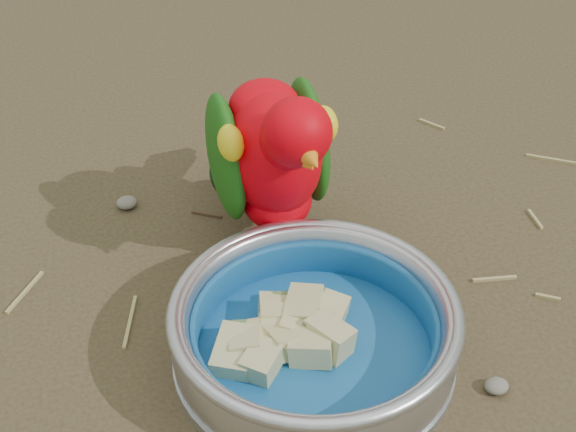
{
  "coord_description": "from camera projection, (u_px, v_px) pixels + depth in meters",
  "views": [
    {
      "loc": [
        -0.1,
        -0.43,
        0.54
      ],
      "look_at": [
        0.03,
        0.16,
        0.08
      ],
      "focal_mm": 55.0,
      "sensor_mm": 36.0,
      "label": 1
    }
  ],
  "objects": [
    {
      "name": "ground",
      "position": [
        298.0,
        431.0,
        0.68
      ],
      "size": [
        60.0,
        60.0,
        0.0
      ],
      "primitive_type": "plane",
      "color": "#443723"
    },
    {
      "name": "food_bowl",
      "position": [
        314.0,
        355.0,
        0.73
      ],
      "size": [
        0.23,
        0.23,
        0.02
      ],
      "primitive_type": "cylinder",
      "color": "#B2B2BA",
      "rests_on": "ground"
    },
    {
      "name": "bowl_wall",
      "position": [
        315.0,
        329.0,
        0.71
      ],
      "size": [
        0.23,
        0.23,
        0.04
      ],
      "primitive_type": null,
      "color": "#B2B2BA",
      "rests_on": "food_bowl"
    },
    {
      "name": "fruit_wedges",
      "position": [
        314.0,
        335.0,
        0.72
      ],
      "size": [
        0.14,
        0.14,
        0.03
      ],
      "primitive_type": null,
      "color": "tan",
      "rests_on": "food_bowl"
    },
    {
      "name": "lory_parrot",
      "position": [
        274.0,
        168.0,
        0.8
      ],
      "size": [
        0.14,
        0.24,
        0.18
      ],
      "primitive_type": null,
      "rotation": [
        0.0,
        0.0,
        -2.99
      ],
      "color": "#D2000A",
      "rests_on": "ground"
    },
    {
      "name": "ground_debris",
      "position": [
        267.0,
        371.0,
        0.72
      ],
      "size": [
        0.9,
        0.8,
        0.01
      ],
      "primitive_type": null,
      "color": "tan",
      "rests_on": "ground"
    }
  ]
}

